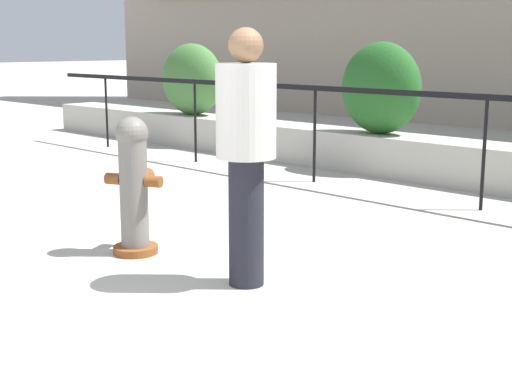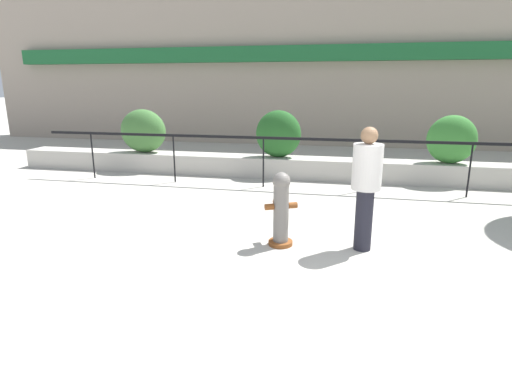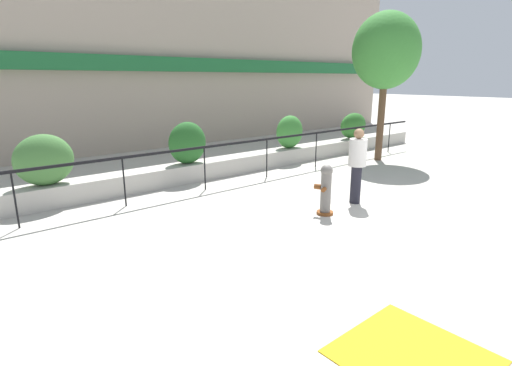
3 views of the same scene
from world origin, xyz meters
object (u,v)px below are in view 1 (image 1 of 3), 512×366
object	(u,v)px
hedge_bush_0	(192,79)
fire_hydrant	(134,184)
hedge_bush_1	(381,88)
pedestrian	(246,142)

from	to	relation	value
hedge_bush_0	fire_hydrant	world-z (taller)	hedge_bush_0
hedge_bush_0	fire_hydrant	distance (m)	6.19
hedge_bush_1	fire_hydrant	bearing A→B (deg)	-80.77
hedge_bush_1	fire_hydrant	size ratio (longest dim) A/B	1.07
hedge_bush_0	hedge_bush_1	size ratio (longest dim) A/B	1.08
pedestrian	fire_hydrant	bearing A→B (deg)	-176.31
hedge_bush_1	fire_hydrant	distance (m)	4.47
hedge_bush_0	pedestrian	world-z (taller)	pedestrian
hedge_bush_1	pedestrian	xyz separation A→B (m)	(1.87, -4.31, -0.09)
hedge_bush_0	pedestrian	size ratio (longest dim) A/B	0.72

